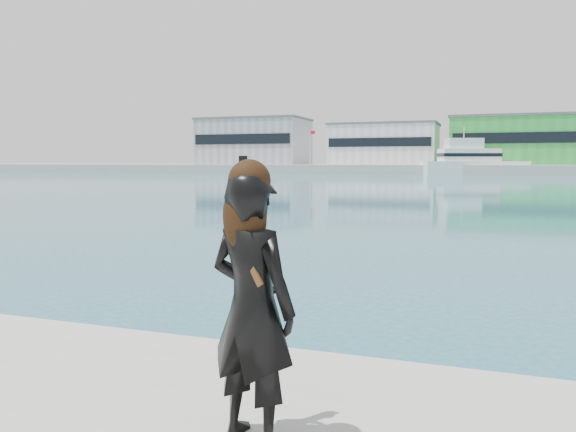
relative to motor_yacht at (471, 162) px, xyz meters
name	(u,v)px	position (x,y,z in m)	size (l,w,h in m)	color
far_quay	(483,169)	(2.14, 16.35, -1.68)	(320.00, 40.00, 2.00)	#9E9E99
warehouse_grey_left	(254,141)	(-52.86, 14.33, 5.08)	(26.52, 16.36, 11.50)	gray
warehouse_white	(384,144)	(-19.86, 14.33, 4.08)	(24.48, 15.35, 9.50)	silver
warehouse_green	(523,140)	(10.14, 14.33, 4.58)	(30.60, 16.36, 10.50)	green
flagpole_left	(311,145)	(-35.77, 7.35, 3.86)	(1.28, 0.16, 8.00)	silver
motor_yacht	(471,162)	(0.00, 0.00, 0.00)	(21.06, 12.94, 9.53)	white
buoy_far	(233,176)	(-40.60, -24.87, -2.68)	(0.50, 0.50, 0.50)	#FCB10D
woman	(252,300)	(1.48, -114.49, -0.93)	(0.74, 0.59, 1.89)	black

